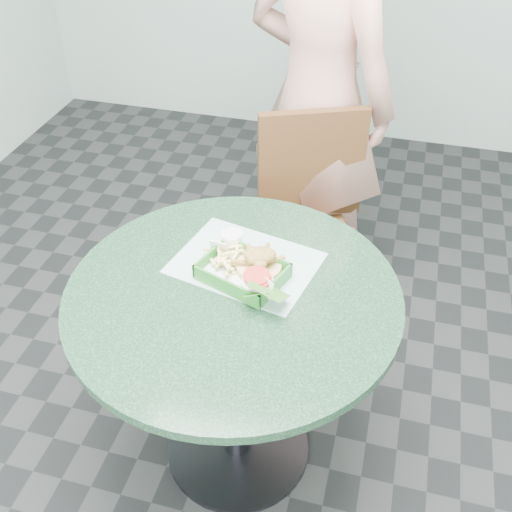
% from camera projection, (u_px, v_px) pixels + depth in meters
% --- Properties ---
extents(floor, '(4.00, 5.00, 0.02)m').
position_uv_depth(floor, '(238.00, 447.00, 2.16)').
color(floor, '#303335').
rests_on(floor, ground).
extents(cafe_table, '(0.95, 0.95, 0.75)m').
position_uv_depth(cafe_table, '(235.00, 337.00, 1.80)').
color(cafe_table, '#27272C').
rests_on(cafe_table, floor).
extents(dining_chair, '(0.42, 0.42, 0.93)m').
position_uv_depth(dining_chair, '(304.00, 215.00, 2.36)').
color(dining_chair, '#3F281D').
rests_on(dining_chair, floor).
extents(diner_person, '(0.92, 0.78, 2.14)m').
position_uv_depth(diner_person, '(321.00, 55.00, 2.24)').
color(diner_person, tan).
rests_on(diner_person, floor).
extents(placemat, '(0.46, 0.38, 0.00)m').
position_uv_depth(placemat, '(246.00, 268.00, 1.78)').
color(placemat, '#97BEBB').
rests_on(placemat, cafe_table).
extents(food_basket, '(0.23, 0.17, 0.05)m').
position_uv_depth(food_basket, '(243.00, 279.00, 1.72)').
color(food_basket, '#2B7D2A').
rests_on(food_basket, placemat).
extents(crab_sandwich, '(0.13, 0.13, 0.08)m').
position_uv_depth(crab_sandwich, '(256.00, 263.00, 1.72)').
color(crab_sandwich, tan).
rests_on(crab_sandwich, food_basket).
extents(fries_pile, '(0.12, 0.13, 0.04)m').
position_uv_depth(fries_pile, '(217.00, 265.00, 1.73)').
color(fries_pile, '#DDCC75').
rests_on(fries_pile, food_basket).
extents(sauce_ramekin, '(0.06, 0.06, 0.04)m').
position_uv_depth(sauce_ramekin, '(219.00, 246.00, 1.78)').
color(sauce_ramekin, white).
rests_on(sauce_ramekin, food_basket).
extents(garnish_cup, '(0.13, 0.13, 0.05)m').
position_uv_depth(garnish_cup, '(266.00, 286.00, 1.66)').
color(garnish_cup, white).
rests_on(garnish_cup, food_basket).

